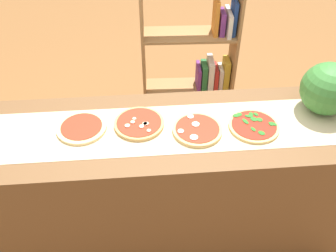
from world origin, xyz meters
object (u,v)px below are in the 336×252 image
(pizza_spinach_3, at_px, (254,126))
(watermelon, at_px, (328,89))
(pizza_mozzarella_2, at_px, (197,130))
(pizza_mushroom_1, at_px, (139,123))
(bookshelf, at_px, (199,68))
(pizza_plain_0, at_px, (82,128))

(pizza_spinach_3, relative_size, watermelon, 0.93)
(pizza_mozzarella_2, bearing_deg, pizza_mushroom_1, 166.22)
(pizza_mozzarella_2, xyz_separation_m, bookshelf, (0.18, 1.05, -0.29))
(pizza_mushroom_1, xyz_separation_m, bookshelf, (0.48, 0.97, -0.29))
(pizza_plain_0, bearing_deg, pizza_mozzarella_2, -6.40)
(pizza_plain_0, distance_m, pizza_mushroom_1, 0.31)
(pizza_plain_0, distance_m, pizza_spinach_3, 0.92)
(watermelon, relative_size, bookshelf, 0.20)
(pizza_mozzarella_2, bearing_deg, pizza_spinach_3, 1.40)
(pizza_mozzarella_2, distance_m, bookshelf, 1.10)
(watermelon, bearing_deg, pizza_mushroom_1, -177.22)
(pizza_mushroom_1, relative_size, pizza_mozzarella_2, 1.02)
(pizza_plain_0, relative_size, pizza_mozzarella_2, 1.00)
(pizza_mushroom_1, bearing_deg, pizza_plain_0, -178.82)
(pizza_plain_0, bearing_deg, watermelon, 2.41)
(watermelon, bearing_deg, pizza_spinach_3, -164.28)
(pizza_mushroom_1, relative_size, pizza_spinach_3, 1.00)
(bookshelf, bearing_deg, pizza_plain_0, -128.85)
(watermelon, distance_m, bookshelf, 1.15)
(pizza_mushroom_1, relative_size, bookshelf, 0.19)
(pizza_spinach_3, bearing_deg, bookshelf, 97.15)
(pizza_plain_0, height_order, pizza_mozzarella_2, pizza_mozzarella_2)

